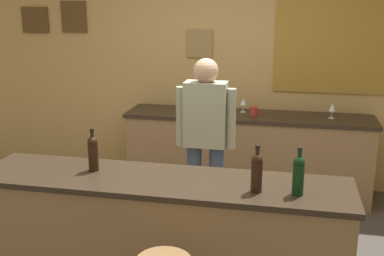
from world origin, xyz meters
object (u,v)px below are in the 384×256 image
wine_bottle_a (93,152)px  wine_bottle_c (298,174)px  wine_glass_b (332,108)px  coffee_mug (254,111)px  wine_bottle_b (257,171)px  wine_glass_a (243,102)px  bartender (205,137)px

wine_bottle_a → wine_bottle_c: 1.42m
wine_glass_b → coffee_mug: size_ratio=1.24×
wine_bottle_a → coffee_mug: bearing=63.9°
wine_bottle_b → wine_bottle_c: (0.25, 0.01, 0.00)m
coffee_mug → wine_glass_a: bearing=135.1°
wine_glass_a → wine_glass_b: 0.93m
coffee_mug → wine_bottle_a: bearing=-116.1°
wine_bottle_c → wine_glass_a: wine_bottle_c is taller
coffee_mug → wine_bottle_c: bearing=-78.0°
wine_bottle_b → wine_bottle_c: same height
bartender → wine_bottle_a: bearing=-124.1°
wine_bottle_b → wine_glass_a: wine_bottle_b is taller
wine_bottle_c → wine_glass_a: (-0.58, 2.23, -0.05)m
wine_bottle_c → wine_glass_a: bearing=104.5°
wine_bottle_b → wine_glass_a: 2.26m
bartender → wine_bottle_a: bartender is taller
wine_bottle_b → coffee_mug: 2.12m
wine_bottle_b → wine_glass_a: bearing=98.2°
bartender → wine_bottle_b: bartender is taller
bartender → coffee_mug: (0.33, 1.03, 0.01)m
wine_bottle_c → wine_glass_b: bearing=80.7°
wine_bottle_c → wine_glass_b: wine_bottle_c is taller
bartender → wine_glass_a: bartender is taller
wine_glass_b → wine_bottle_a: bearing=-131.3°
wine_bottle_b → wine_bottle_c: bearing=1.8°
bartender → wine_bottle_c: (0.78, -1.07, 0.12)m
wine_bottle_a → wine_glass_b: 2.67m
wine_bottle_a → wine_bottle_c: same height
wine_glass_a → coffee_mug: (0.13, -0.13, -0.06)m
wine_glass_a → wine_bottle_a: bearing=-111.8°
wine_glass_b → wine_bottle_c: bearing=-99.3°
wine_bottle_b → wine_glass_b: wine_bottle_b is taller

